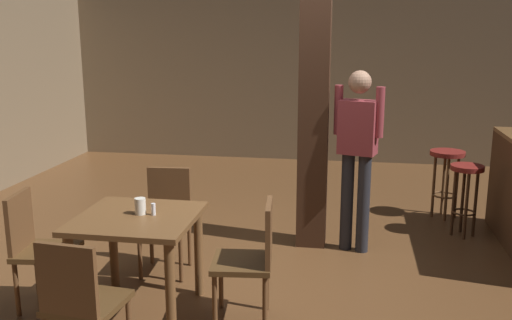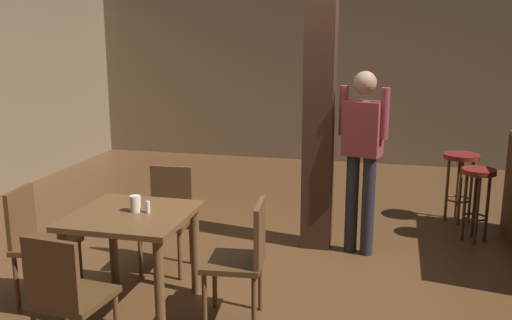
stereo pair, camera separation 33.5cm
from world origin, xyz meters
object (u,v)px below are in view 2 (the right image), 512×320
Objects in this scene: chair_east at (244,255)px; napkin_cup at (135,204)px; chair_west at (37,238)px; standing_person at (362,150)px; dining_table at (132,231)px; chair_south at (66,294)px; salt_shaker at (148,207)px; bar_stool_near at (477,188)px; chair_north at (168,213)px; bar_stool_mid at (460,170)px.

napkin_cup is at bearing 177.77° from chair_east.
standing_person is at bearing 33.76° from chair_west.
chair_south reaches higher than dining_table.
dining_table is 2.23m from standing_person.
bar_stool_near is (2.56, 2.08, -0.25)m from salt_shaker.
chair_west is at bearing -131.46° from chair_north.
bar_stool_mid is at bearing 47.29° from salt_shaker.
napkin_cup is at bearing -85.38° from chair_north.
bar_stool_near is (1.11, 0.58, -0.45)m from standing_person.
salt_shaker is at bearing 177.71° from chair_east.
chair_north is 1.00× the size of chair_west.
chair_east is (0.90, -0.78, 0.00)m from chair_north.
chair_north and chair_south have the same top height.
salt_shaker is at bearing -1.78° from napkin_cup.
bar_stool_near is at bearing 31.93° from chair_west.
bar_stool_mid is (1.00, 1.17, -0.42)m from standing_person.
chair_west reaches higher than bar_stool_mid.
chair_north reaches higher than dining_table.
salt_shaker is 0.12× the size of bar_stool_near.
chair_west reaches higher than bar_stool_near.
bar_stool_near is (1.83, 2.11, 0.05)m from chair_east.
napkin_cup is at bearing 86.51° from chair_south.
napkin_cup is at bearing -136.26° from standing_person.
standing_person is (1.46, 1.49, 0.20)m from salt_shaker.
chair_north is 0.83m from salt_shaker.
salt_shaker is 3.31m from bar_stool_near.
salt_shaker is at bearing 16.90° from dining_table.
salt_shaker is 0.05× the size of standing_person.
napkin_cup is 0.16× the size of bar_stool_mid.
chair_north is 1.63m from chair_south.
standing_person is 2.30× the size of bar_stool_near.
bar_stool_mid is (2.46, 2.66, -0.22)m from salt_shaker.
napkin_cup is at bearing -142.11° from bar_stool_near.
salt_shaker is 3.63m from bar_stool_mid.
standing_person reaches higher than chair_west.
chair_north is 1.16× the size of bar_stool_mid.
salt_shaker is at bearing -134.29° from standing_person.
bar_stool_mid reaches higher than dining_table.
chair_north is 10.10× the size of salt_shaker.
chair_north is at bearing 94.62° from napkin_cup.
standing_person is (1.61, 2.37, 0.50)m from chair_south.
bar_stool_mid is at bearing 53.57° from chair_south.
chair_west is (-0.75, 0.80, 0.00)m from chair_south.
salt_shaker is at bearing 5.15° from chair_west.
chair_south reaches higher than salt_shaker.
chair_south is (0.01, -1.63, 0.00)m from chair_north.
chair_north is 1.11m from chair_west.
bar_stool_mid is (-0.11, 0.59, 0.03)m from bar_stool_near.
chair_north is at bearing 102.08° from salt_shaker.
chair_north is 1.19× the size of bar_stool_near.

